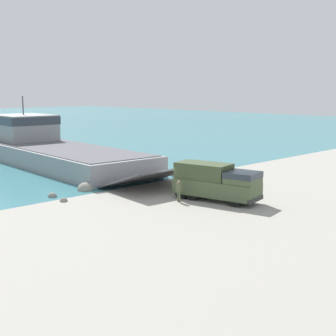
% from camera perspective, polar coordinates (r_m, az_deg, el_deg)
% --- Properties ---
extents(ground_plane, '(240.00, 240.00, 0.00)m').
position_cam_1_polar(ground_plane, '(39.23, 0.12, -3.27)').
color(ground_plane, '#9E998E').
extents(landing_craft, '(10.59, 34.56, 7.88)m').
position_cam_1_polar(landing_craft, '(57.85, -14.23, 2.52)').
color(landing_craft, gray).
rests_on(landing_craft, ground_plane).
extents(military_truck, '(3.65, 7.25, 2.91)m').
position_cam_1_polar(military_truck, '(37.06, 5.92, -1.65)').
color(military_truck, '#475638').
rests_on(military_truck, ground_plane).
extents(soldier_on_ramp, '(0.26, 0.45, 1.70)m').
position_cam_1_polar(soldier_on_ramp, '(36.52, 1.33, -2.65)').
color(soldier_on_ramp, '#566042').
rests_on(soldier_on_ramp, ground_plane).
extents(shoreline_rock_a, '(0.64, 0.64, 0.64)m').
position_cam_1_polar(shoreline_rock_a, '(37.77, -12.60, -4.00)').
color(shoreline_rock_a, gray).
rests_on(shoreline_rock_a, ground_plane).
extents(shoreline_rock_b, '(0.58, 0.58, 0.58)m').
position_cam_1_polar(shoreline_rock_b, '(47.63, 0.68, -0.98)').
color(shoreline_rock_b, '#66605B').
rests_on(shoreline_rock_b, ground_plane).
extents(shoreline_rock_c, '(1.40, 1.40, 1.40)m').
position_cam_1_polar(shoreline_rock_c, '(41.54, -10.07, -2.69)').
color(shoreline_rock_c, gray).
rests_on(shoreline_rock_c, ground_plane).
extents(shoreline_rock_d, '(0.76, 0.76, 0.76)m').
position_cam_1_polar(shoreline_rock_d, '(39.54, -13.91, -3.45)').
color(shoreline_rock_d, gray).
rests_on(shoreline_rock_d, ground_plane).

